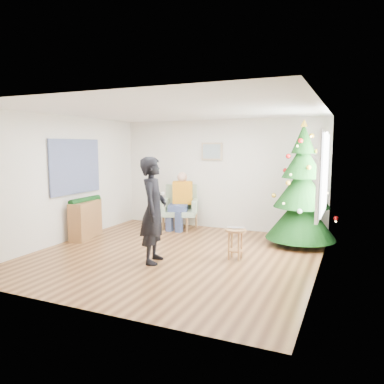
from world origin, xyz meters
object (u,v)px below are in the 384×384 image
at_px(standing_man, 153,210).
at_px(console, 86,220).
at_px(stool, 235,244).
at_px(christmas_tree, 302,189).
at_px(armchair, 180,212).

distance_m(standing_man, console, 2.43).
xyz_separation_m(stool, standing_man, (-1.23, -0.71, 0.63)).
distance_m(christmas_tree, stool, 1.93).
height_order(christmas_tree, standing_man, christmas_tree).
xyz_separation_m(christmas_tree, stool, (-0.91, -1.47, -0.85)).
height_order(christmas_tree, console, christmas_tree).
relative_size(stool, console, 0.54).
bearing_deg(standing_man, christmas_tree, -59.24).
relative_size(christmas_tree, armchair, 2.41).
distance_m(christmas_tree, armchair, 2.98).
bearing_deg(armchair, console, -150.32).
relative_size(christmas_tree, stool, 4.63).
height_order(armchair, console, armchair).
height_order(stool, console, console).
bearing_deg(christmas_tree, armchair, 172.33).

